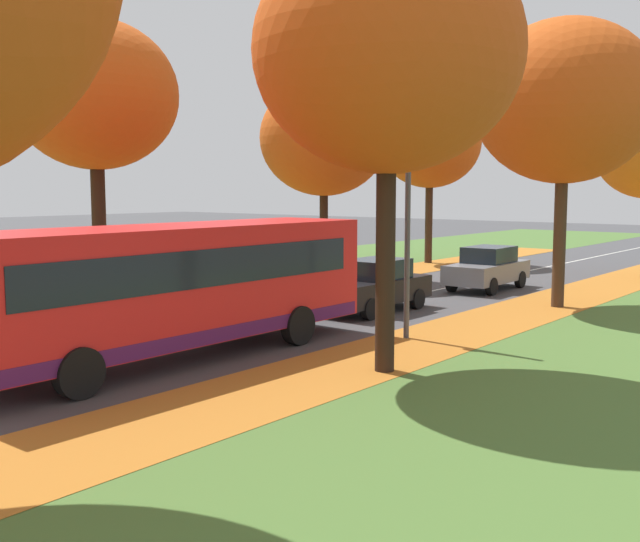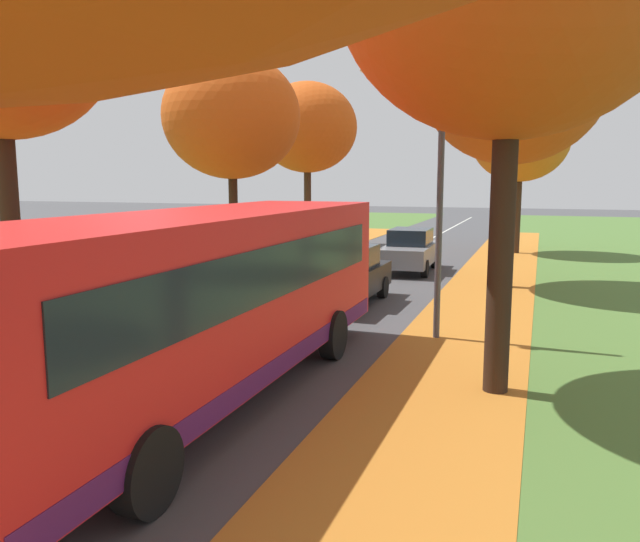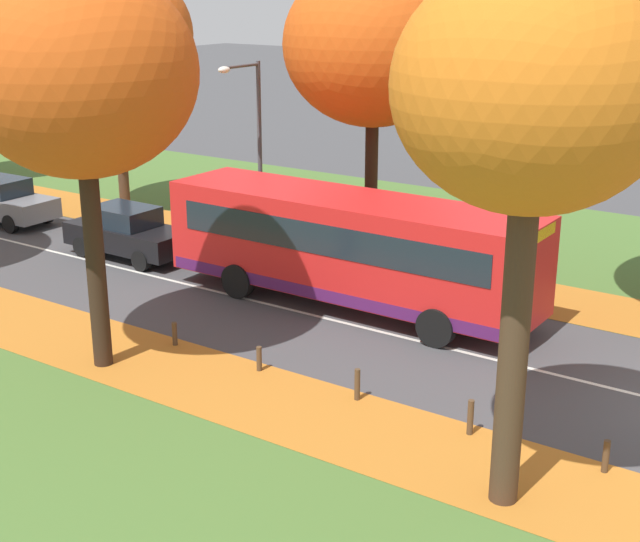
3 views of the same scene
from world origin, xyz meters
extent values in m
cube|color=#476B2D|center=(-9.20, 20.00, 0.00)|extent=(12.00, 90.00, 0.01)
cube|color=#B26B23|center=(-4.60, 14.00, 0.01)|extent=(2.80, 60.00, 0.00)
cube|color=#B26B23|center=(4.60, 14.00, 0.01)|extent=(2.80, 60.00, 0.00)
cube|color=silver|center=(0.00, 20.00, 0.00)|extent=(0.12, 80.00, 0.01)
cylinder|color=black|center=(-5.24, 12.00, 2.36)|extent=(0.42, 0.42, 4.71)
ellipsoid|color=#C64C14|center=(-5.24, 12.00, 6.55)|extent=(4.90, 4.90, 4.41)
cylinder|color=black|center=(-5.23, 22.84, 1.94)|extent=(0.35, 0.35, 3.88)
ellipsoid|color=#C64C14|center=(-5.23, 22.84, 5.85)|extent=(5.25, 5.25, 4.72)
cylinder|color=#382619|center=(-5.53, 31.80, 2.10)|extent=(0.38, 0.38, 4.20)
ellipsoid|color=#C64C14|center=(-5.53, 31.80, 6.12)|extent=(5.13, 5.13, 4.62)
cylinder|color=black|center=(5.49, 11.41, 2.24)|extent=(0.40, 0.40, 4.49)
ellipsoid|color=#C64C14|center=(5.49, 11.41, 6.52)|extent=(5.43, 5.43, 4.88)
cylinder|color=#422D1E|center=(5.07, 21.96, 2.18)|extent=(0.39, 0.39, 4.37)
ellipsoid|color=#C64C14|center=(5.07, 21.96, 6.49)|extent=(5.67, 5.67, 5.10)
cylinder|color=#4C3823|center=(-3.54, 8.83, 0.29)|extent=(0.12, 0.12, 0.58)
cylinder|color=#4C3823|center=(-3.51, 11.41, 0.29)|extent=(0.12, 0.12, 0.58)
cylinder|color=#47474C|center=(4.00, 14.61, 3.00)|extent=(0.14, 0.14, 6.00)
cylinder|color=#47474C|center=(3.20, 14.61, 5.90)|extent=(1.60, 0.10, 0.10)
ellipsoid|color=silver|center=(2.40, 14.61, 5.85)|extent=(0.44, 0.28, 0.20)
cube|color=red|center=(1.16, 9.45, 1.73)|extent=(2.54, 10.41, 2.50)
cube|color=#19232D|center=(1.16, 9.45, 2.13)|extent=(2.58, 9.16, 0.80)
cube|color=#4C1951|center=(1.16, 9.45, 0.66)|extent=(2.56, 10.20, 0.32)
cylinder|color=black|center=(2.33, 6.22, 0.48)|extent=(0.30, 0.96, 0.96)
cylinder|color=black|center=(-0.05, 6.23, 0.48)|extent=(0.30, 0.96, 0.96)
cylinder|color=black|center=(2.35, 12.30, 0.48)|extent=(0.30, 0.96, 0.96)
cylinder|color=black|center=(-0.02, 12.31, 0.48)|extent=(0.30, 0.96, 0.96)
cube|color=black|center=(0.96, 17.51, 0.67)|extent=(1.72, 4.21, 0.70)
cube|color=#19232D|center=(0.96, 17.66, 1.32)|extent=(1.45, 2.02, 0.60)
cylinder|color=black|center=(1.74, 16.21, 0.32)|extent=(0.22, 0.64, 0.64)
cylinder|color=black|center=(0.17, 16.21, 0.32)|extent=(0.22, 0.64, 0.64)
cylinder|color=black|center=(1.75, 18.81, 0.32)|extent=(0.22, 0.64, 0.64)
cylinder|color=black|center=(0.18, 18.82, 0.32)|extent=(0.22, 0.64, 0.64)
cube|color=slate|center=(1.43, 24.33, 0.67)|extent=(1.82, 4.25, 0.70)
cube|color=#19232D|center=(1.42, 24.48, 1.32)|extent=(1.50, 2.06, 0.60)
cylinder|color=black|center=(2.24, 23.05, 0.32)|extent=(0.24, 0.65, 0.64)
cylinder|color=black|center=(0.68, 23.01, 0.32)|extent=(0.24, 0.65, 0.64)
cylinder|color=black|center=(2.17, 25.66, 0.32)|extent=(0.24, 0.65, 0.64)
cylinder|color=black|center=(0.61, 25.61, 0.32)|extent=(0.24, 0.65, 0.64)
camera|label=1|loc=(14.02, -1.35, 3.80)|focal=42.00mm
camera|label=2|loc=(6.07, 1.06, 3.49)|focal=35.00mm
camera|label=3|loc=(-17.87, -2.56, 8.33)|focal=50.00mm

